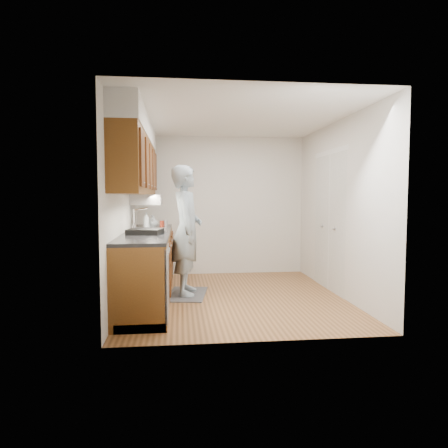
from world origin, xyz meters
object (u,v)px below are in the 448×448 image
at_px(soda_can, 162,224).
at_px(person, 187,222).
at_px(soap_bottle_a, 146,220).
at_px(dish_rack, 145,231).
at_px(soap_bottle_c, 153,221).
at_px(steel_can, 166,224).
at_px(soap_bottle_b, 152,221).

bearing_deg(soda_can, person, -46.78).
height_order(soap_bottle_a, dish_rack, soap_bottle_a).
distance_m(soap_bottle_a, dish_rack, 0.94).
distance_m(soap_bottle_c, steel_can, 0.26).
height_order(soda_can, dish_rack, soda_can).
relative_size(soap_bottle_b, steel_can, 1.59).
distance_m(soap_bottle_c, soda_can, 0.26).
relative_size(soap_bottle_b, soap_bottle_c, 1.05).
relative_size(soap_bottle_b, soda_can, 1.72).
distance_m(soap_bottle_b, soap_bottle_c, 0.02).
height_order(person, dish_rack, person).
relative_size(soap_bottle_c, soda_can, 1.64).
height_order(soap_bottle_a, soap_bottle_b, soap_bottle_a).
bearing_deg(person, soap_bottle_c, 42.82).
height_order(person, soap_bottle_b, person).
relative_size(steel_can, dish_rack, 0.29).
distance_m(person, soda_can, 0.54).
bearing_deg(soap_bottle_b, dish_rack, -90.70).
xyz_separation_m(steel_can, dish_rack, (-0.22, -0.98, -0.03)).
height_order(person, steel_can, person).
bearing_deg(steel_can, soap_bottle_c, 139.27).
height_order(steel_can, dish_rack, steel_can).
height_order(soap_bottle_b, steel_can, soap_bottle_b).
bearing_deg(soap_bottle_c, soda_can, -56.90).
distance_m(soap_bottle_a, soap_bottle_c, 0.23).
height_order(person, soap_bottle_a, person).
bearing_deg(person, soap_bottle_b, 44.05).
distance_m(soap_bottle_b, dish_rack, 1.14).
xyz_separation_m(soda_can, steel_can, (0.06, 0.05, 0.00)).
bearing_deg(soap_bottle_c, dish_rack, -91.44).
bearing_deg(steel_can, person, -54.51).
bearing_deg(soda_can, soap_bottle_a, 179.41).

